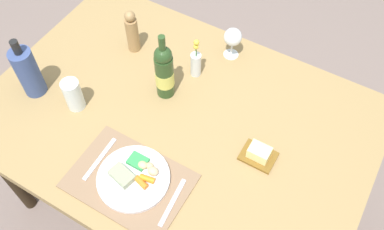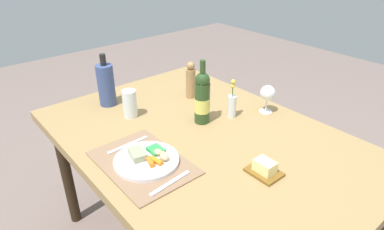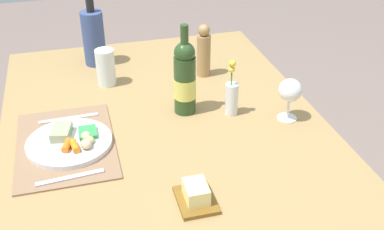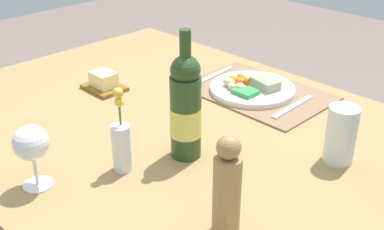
{
  "view_description": "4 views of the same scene",
  "coord_description": "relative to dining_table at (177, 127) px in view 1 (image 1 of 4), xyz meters",
  "views": [
    {
      "loc": [
        0.54,
        -0.8,
        2.15
      ],
      "look_at": [
        0.07,
        -0.0,
        0.83
      ],
      "focal_mm": 39.15,
      "sensor_mm": 36.0,
      "label": 1
    },
    {
      "loc": [
        0.98,
        -0.89,
        1.59
      ],
      "look_at": [
        -0.06,
        -0.01,
        0.86
      ],
      "focal_mm": 31.24,
      "sensor_mm": 36.0,
      "label": 2
    },
    {
      "loc": [
        1.3,
        -0.26,
        1.64
      ],
      "look_at": [
        0.01,
        0.08,
        0.82
      ],
      "focal_mm": 44.7,
      "sensor_mm": 36.0,
      "label": 3
    },
    {
      "loc": [
        -0.84,
        0.8,
        1.4
      ],
      "look_at": [
        -0.05,
        0.02,
        0.83
      ],
      "focal_mm": 45.35,
      "sensor_mm": 36.0,
      "label": 4
    }
  ],
  "objects": [
    {
      "name": "water_tumbler",
      "position": [
        -0.38,
        -0.15,
        0.13
      ],
      "size": [
        0.07,
        0.07,
        0.14
      ],
      "color": "silver",
      "rests_on": "dining_table"
    },
    {
      "name": "butter_dish",
      "position": [
        0.36,
        -0.0,
        0.09
      ],
      "size": [
        0.13,
        0.1,
        0.06
      ],
      "color": "brown",
      "rests_on": "dining_table"
    },
    {
      "name": "wine_glass",
      "position": [
        0.03,
        0.42,
        0.18
      ],
      "size": [
        0.08,
        0.08,
        0.15
      ],
      "color": "white",
      "rests_on": "dining_table"
    },
    {
      "name": "pepper_mill",
      "position": [
        -0.36,
        0.23,
        0.17
      ],
      "size": [
        0.05,
        0.05,
        0.21
      ],
      "color": "#A27A4C",
      "rests_on": "dining_table"
    },
    {
      "name": "fork",
      "position": [
        -0.15,
        -0.31,
        0.08
      ],
      "size": [
        0.02,
        0.2,
        0.0
      ],
      "primitive_type": "cube",
      "rotation": [
        0.0,
        0.0,
        0.03
      ],
      "color": "silver",
      "rests_on": "placemat"
    },
    {
      "name": "ground_plane",
      "position": [
        0.0,
        0.0,
        -0.7
      ],
      "size": [
        8.0,
        8.0,
        0.0
      ],
      "primitive_type": "plane",
      "color": "#796760"
    },
    {
      "name": "dinner_plate",
      "position": [
        0.01,
        -0.31,
        0.09
      ],
      "size": [
        0.27,
        0.27,
        0.05
      ],
      "color": "white",
      "rests_on": "placemat"
    },
    {
      "name": "cooler_bottle",
      "position": [
        -0.58,
        -0.18,
        0.19
      ],
      "size": [
        0.09,
        0.09,
        0.29
      ],
      "color": "#3A4C81",
      "rests_on": "dining_table"
    },
    {
      "name": "knife",
      "position": [
        0.18,
        -0.32,
        0.08
      ],
      "size": [
        0.03,
        0.19,
        0.0
      ],
      "primitive_type": "cube",
      "rotation": [
        0.0,
        0.0,
        0.09
      ],
      "color": "silver",
      "rests_on": "placemat"
    },
    {
      "name": "dining_table",
      "position": [
        0.0,
        0.0,
        0.0
      ],
      "size": [
        1.55,
        1.08,
        0.77
      ],
      "color": "#9B7C4C",
      "rests_on": "ground_plane"
    },
    {
      "name": "flower_vase",
      "position": [
        -0.05,
        0.24,
        0.14
      ],
      "size": [
        0.05,
        0.05,
        0.21
      ],
      "color": "silver",
      "rests_on": "dining_table"
    },
    {
      "name": "placemat",
      "position": [
        -0.0,
        -0.33,
        0.07
      ],
      "size": [
        0.43,
        0.3,
        0.01
      ],
      "primitive_type": "cube",
      "color": "#8A694D",
      "rests_on": "dining_table"
    },
    {
      "name": "wine_bottle",
      "position": [
        -0.11,
        0.09,
        0.2
      ],
      "size": [
        0.08,
        0.08,
        0.32
      ],
      "color": "#28441F",
      "rests_on": "dining_table"
    }
  ]
}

